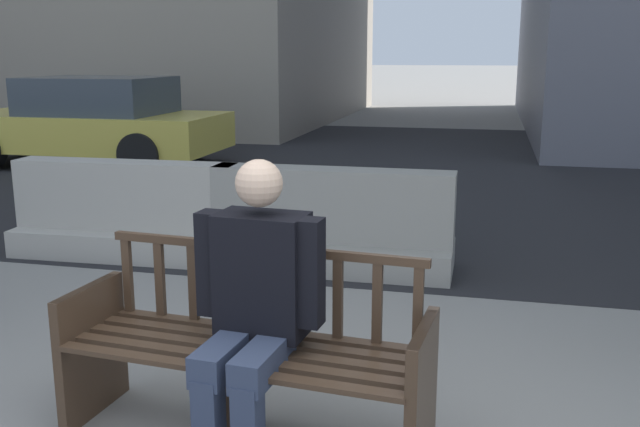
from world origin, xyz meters
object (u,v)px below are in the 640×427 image
(jersey_barrier_centre, at_px, (332,228))
(seated_person, at_px, (254,303))
(jersey_barrier_left, at_px, (127,217))
(street_bench, at_px, (246,357))
(car_taxi_near, at_px, (94,122))

(jersey_barrier_centre, bearing_deg, seated_person, -84.55)
(jersey_barrier_centre, distance_m, jersey_barrier_left, 1.84)
(jersey_barrier_left, bearing_deg, street_bench, -52.71)
(jersey_barrier_left, bearing_deg, jersey_barrier_centre, 0.79)
(car_taxi_near, bearing_deg, jersey_barrier_centre, -43.26)
(car_taxi_near, bearing_deg, street_bench, -55.13)
(street_bench, bearing_deg, car_taxi_near, 124.87)
(street_bench, xyz_separation_m, car_taxi_near, (-5.10, 7.32, 0.29))
(seated_person, relative_size, jersey_barrier_left, 0.65)
(street_bench, height_order, jersey_barrier_left, street_bench)
(street_bench, bearing_deg, jersey_barrier_left, 127.29)
(jersey_barrier_centre, bearing_deg, jersey_barrier_left, -179.21)
(seated_person, height_order, jersey_barrier_centre, seated_person)
(street_bench, height_order, car_taxi_near, car_taxi_near)
(jersey_barrier_left, relative_size, car_taxi_near, 0.49)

